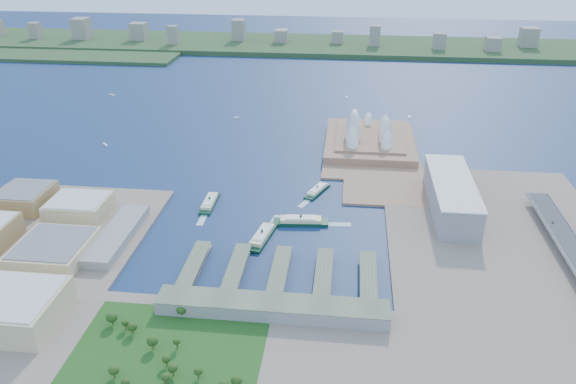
# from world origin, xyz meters

# --- Properties ---
(ground) EXTENTS (3000.00, 3000.00, 0.00)m
(ground) POSITION_xyz_m (0.00, 0.00, 0.00)
(ground) COLOR #10204F
(ground) RESTS_ON ground
(west_land) EXTENTS (220.00, 390.00, 3.00)m
(west_land) POSITION_xyz_m (-250.00, -105.00, 1.50)
(west_land) COLOR gray
(west_land) RESTS_ON ground
(south_land) EXTENTS (720.00, 180.00, 3.00)m
(south_land) POSITION_xyz_m (0.00, -210.00, 1.50)
(south_land) COLOR gray
(south_land) RESTS_ON ground
(east_land) EXTENTS (240.00, 500.00, 3.00)m
(east_land) POSITION_xyz_m (240.00, -50.00, 1.50)
(east_land) COLOR gray
(east_land) RESTS_ON ground
(peninsula) EXTENTS (135.00, 220.00, 3.00)m
(peninsula) POSITION_xyz_m (107.50, 260.00, 1.50)
(peninsula) COLOR #966D52
(peninsula) RESTS_ON ground
(far_shore) EXTENTS (2200.00, 260.00, 12.00)m
(far_shore) POSITION_xyz_m (0.00, 980.00, 6.00)
(far_shore) COLOR #2D4926
(far_shore) RESTS_ON ground
(opera_house) EXTENTS (134.00, 180.00, 58.00)m
(opera_house) POSITION_xyz_m (105.00, 280.00, 32.00)
(opera_house) COLOR white
(opera_house) RESTS_ON peninsula
(toaster_building) EXTENTS (45.00, 155.00, 35.00)m
(toaster_building) POSITION_xyz_m (195.00, 80.00, 20.50)
(toaster_building) COLOR gray
(toaster_building) RESTS_ON east_land
(west_buildings) EXTENTS (200.00, 280.00, 27.00)m
(west_buildings) POSITION_xyz_m (-250.00, -70.00, 16.50)
(west_buildings) COLOR #9B7D4D
(west_buildings) RESTS_ON west_land
(ferry_wharves) EXTENTS (184.00, 90.00, 9.30)m
(ferry_wharves) POSITION_xyz_m (14.00, -75.00, 4.65)
(ferry_wharves) COLOR #57624A
(ferry_wharves) RESTS_ON ground
(terminal_building) EXTENTS (200.00, 28.00, 12.00)m
(terminal_building) POSITION_xyz_m (15.00, -135.00, 9.00)
(terminal_building) COLOR gray
(terminal_building) RESTS_ON south_land
(park) EXTENTS (150.00, 110.00, 16.00)m
(park) POSITION_xyz_m (-60.00, -190.00, 11.00)
(park) COLOR #194714
(park) RESTS_ON south_land
(far_skyline) EXTENTS (1900.00, 140.00, 55.00)m
(far_skyline) POSITION_xyz_m (0.00, 960.00, 39.50)
(far_skyline) COLOR gray
(far_skyline) RESTS_ON far_shore
(ferry_a) EXTENTS (14.09, 54.94, 10.38)m
(ferry_a) POSITION_xyz_m (-88.25, 63.98, 5.19)
(ferry_a) COLOR #0D3621
(ferry_a) RESTS_ON ground
(ferry_b) EXTENTS (31.08, 50.32, 9.34)m
(ferry_b) POSITION_xyz_m (37.83, 111.69, 4.67)
(ferry_b) COLOR #0D3621
(ferry_b) RESTS_ON ground
(ferry_c) EXTENTS (26.28, 62.19, 11.42)m
(ferry_c) POSITION_xyz_m (-13.40, -8.18, 5.71)
(ferry_c) COLOR #0D3621
(ferry_c) RESTS_ON ground
(ferry_d) EXTENTS (62.32, 20.76, 11.57)m
(ferry_d) POSITION_xyz_m (24.64, 29.70, 5.79)
(ferry_d) COLOR #0D3621
(ferry_d) RESTS_ON ground
(boat_a) EXTENTS (11.66, 12.36, 2.62)m
(boat_a) POSITION_xyz_m (-292.26, 238.36, 1.31)
(boat_a) COLOR white
(boat_a) RESTS_ON ground
(boat_b) EXTENTS (9.53, 7.87, 2.51)m
(boat_b) POSITION_xyz_m (-119.45, 384.88, 1.25)
(boat_b) COLOR white
(boat_b) RESTS_ON ground
(boat_c) EXTENTS (5.82, 13.31, 2.90)m
(boat_c) POSITION_xyz_m (176.51, 422.00, 1.45)
(boat_c) COLOR white
(boat_c) RESTS_ON ground
(boat_d) EXTENTS (14.35, 9.21, 2.44)m
(boat_d) POSITION_xyz_m (-385.10, 493.74, 1.22)
(boat_d) COLOR white
(boat_d) RESTS_ON ground
(boat_e) EXTENTS (5.27, 11.66, 2.76)m
(boat_e) POSITION_xyz_m (67.20, 528.79, 1.38)
(boat_e) COLOR white
(boat_e) RESTS_ON ground
(car_c) EXTENTS (1.79, 4.40, 1.28)m
(car_c) POSITION_xyz_m (296.00, 35.46, 15.49)
(car_c) COLOR slate
(car_c) RESTS_ON expressway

